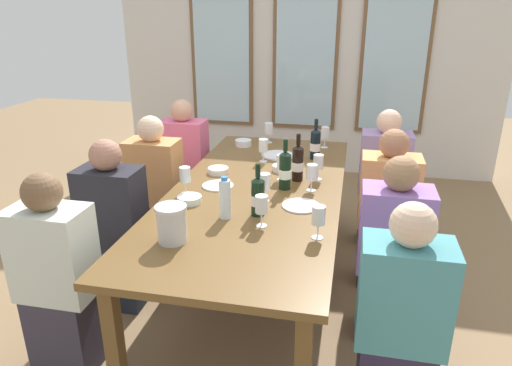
{
  "coord_description": "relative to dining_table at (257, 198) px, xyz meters",
  "views": [
    {
      "loc": [
        0.57,
        -2.69,
        1.83
      ],
      "look_at": [
        0.0,
        -0.02,
        0.79
      ],
      "focal_mm": 32.63,
      "sensor_mm": 36.0,
      "label": 1
    }
  ],
  "objects": [
    {
      "name": "wine_glass_8",
      "position": [
        0.36,
        0.26,
        0.18
      ],
      "size": [
        0.07,
        0.07,
        0.17
      ],
      "color": "white",
      "rests_on": "dining_table"
    },
    {
      "name": "wine_glass_5",
      "position": [
        0.35,
        1.02,
        0.18
      ],
      "size": [
        0.07,
        0.07,
        0.17
      ],
      "color": "white",
      "rests_on": "dining_table"
    },
    {
      "name": "wine_glass_3",
      "position": [
        0.34,
        0.04,
        0.18
      ],
      "size": [
        0.07,
        0.07,
        0.17
      ],
      "color": "white",
      "rests_on": "dining_table"
    },
    {
      "name": "seated_person_1",
      "position": [
        0.84,
        0.87,
        -0.15
      ],
      "size": [
        0.38,
        0.24,
        1.11
      ],
      "color": "#2D302E",
      "rests_on": "ground"
    },
    {
      "name": "seated_person_7",
      "position": [
        0.84,
        -0.31,
        -0.15
      ],
      "size": [
        0.38,
        0.24,
        1.11
      ],
      "color": "#332736",
      "rests_on": "ground"
    },
    {
      "name": "wine_glass_6",
      "position": [
        -0.41,
        -0.17,
        0.18
      ],
      "size": [
        0.07,
        0.07,
        0.17
      ],
      "color": "white",
      "rests_on": "dining_table"
    },
    {
      "name": "wine_glass_4",
      "position": [
        0.13,
        -0.52,
        0.18
      ],
      "size": [
        0.07,
        0.07,
        0.17
      ],
      "color": "white",
      "rests_on": "dining_table"
    },
    {
      "name": "wine_glass_1",
      "position": [
        0.08,
        -0.18,
        0.18
      ],
      "size": [
        0.07,
        0.07,
        0.17
      ],
      "color": "white",
      "rests_on": "dining_table"
    },
    {
      "name": "back_wall_with_windows",
      "position": [
        0.0,
        2.6,
        0.77
      ],
      "size": [
        4.27,
        0.1,
        2.9
      ],
      "color": "silver",
      "rests_on": "ground"
    },
    {
      "name": "dining_table",
      "position": [
        0.0,
        0.0,
        0.0
      ],
      "size": [
        1.07,
        2.43,
        0.74
      ],
      "color": "brown",
      "rests_on": "ground"
    },
    {
      "name": "wine_bottle_1",
      "position": [
        0.17,
        0.05,
        0.19
      ],
      "size": [
        0.08,
        0.08,
        0.32
      ],
      "color": "black",
      "rests_on": "dining_table"
    },
    {
      "name": "ground_plane",
      "position": [
        0.0,
        0.0,
        -0.68
      ],
      "size": [
        12.0,
        12.0,
        0.0
      ],
      "primitive_type": "plane",
      "color": "olive"
    },
    {
      "name": "tasting_bowl_0",
      "position": [
        -0.31,
        0.93,
        0.09
      ],
      "size": [
        0.14,
        0.14,
        0.05
      ],
      "primitive_type": "cylinder",
      "color": "white",
      "rests_on": "dining_table"
    },
    {
      "name": "seated_person_2",
      "position": [
        -0.84,
        0.3,
        -0.15
      ],
      "size": [
        0.38,
        0.24,
        1.11
      ],
      "color": "#2A352D",
      "rests_on": "ground"
    },
    {
      "name": "tasting_bowl_2",
      "position": [
        -0.35,
        -0.29,
        0.08
      ],
      "size": [
        0.15,
        0.15,
        0.04
      ],
      "primitive_type": "cylinder",
      "color": "white",
      "rests_on": "dining_table"
    },
    {
      "name": "white_plate_0",
      "position": [
        -0.26,
        -0.01,
        0.07
      ],
      "size": [
        0.2,
        0.2,
        0.01
      ],
      "primitive_type": "cylinder",
      "color": "white",
      "rests_on": "dining_table"
    },
    {
      "name": "seated_person_6",
      "position": [
        -0.84,
        -0.34,
        -0.15
      ],
      "size": [
        0.38,
        0.24,
        1.11
      ],
      "color": "#242A38",
      "rests_on": "ground"
    },
    {
      "name": "wine_glass_7",
      "position": [
        0.13,
        0.2,
        0.18
      ],
      "size": [
        0.07,
        0.07,
        0.17
      ],
      "color": "white",
      "rests_on": "dining_table"
    },
    {
      "name": "white_plate_1",
      "position": [
        0.02,
        0.72,
        0.07
      ],
      "size": [
        0.26,
        0.26,
        0.01
      ],
      "primitive_type": "cylinder",
      "color": "white",
      "rests_on": "dining_table"
    },
    {
      "name": "seated_person_4",
      "position": [
        -0.84,
        -0.93,
        -0.15
      ],
      "size": [
        0.38,
        0.24,
        1.11
      ],
      "color": "#353140",
      "rests_on": "ground"
    },
    {
      "name": "wine_glass_2",
      "position": [
        0.44,
        -0.59,
        0.18
      ],
      "size": [
        0.07,
        0.07,
        0.17
      ],
      "color": "white",
      "rests_on": "dining_table"
    },
    {
      "name": "wine_bottle_0",
      "position": [
        0.09,
        -0.38,
        0.18
      ],
      "size": [
        0.08,
        0.08,
        0.3
      ],
      "color": "black",
      "rests_on": "dining_table"
    },
    {
      "name": "metal_pitcher",
      "position": [
        -0.26,
        -0.77,
        0.16
      ],
      "size": [
        0.16,
        0.16,
        0.19
      ],
      "color": "silver",
      "rests_on": "dining_table"
    },
    {
      "name": "tasting_bowl_3",
      "position": [
        -0.33,
        0.24,
        0.08
      ],
      "size": [
        0.14,
        0.14,
        0.04
      ],
      "primitive_type": "cylinder",
      "color": "white",
      "rests_on": "dining_table"
    },
    {
      "name": "wine_bottle_2",
      "position": [
        0.23,
        0.22,
        0.19
      ],
      "size": [
        0.08,
        0.08,
        0.32
      ],
      "color": "black",
      "rests_on": "dining_table"
    },
    {
      "name": "wine_glass_0",
      "position": [
        -0.12,
        1.07,
        0.18
      ],
      "size": [
        0.07,
        0.07,
        0.17
      ],
      "color": "white",
      "rests_on": "dining_table"
    },
    {
      "name": "seated_person_0",
      "position": [
        -0.84,
        0.93,
        -0.15
      ],
      "size": [
        0.38,
        0.24,
        1.11
      ],
      "color": "#36342B",
      "rests_on": "ground"
    },
    {
      "name": "water_bottle",
      "position": [
        -0.08,
        -0.45,
        0.18
      ],
      "size": [
        0.06,
        0.06,
        0.24
      ],
      "color": "white",
      "rests_on": "dining_table"
    },
    {
      "name": "seated_person_3",
      "position": [
        0.84,
        0.27,
        -0.15
      ],
      "size": [
        0.38,
        0.24,
        1.11
      ],
      "color": "#393432",
      "rests_on": "ground"
    },
    {
      "name": "wine_bottle_3",
      "position": [
        0.3,
        0.71,
        0.18
      ],
      "size": [
        0.08,
        0.08,
        0.31
      ],
      "color": "black",
      "rests_on": "dining_table"
    },
    {
      "name": "white_plate_2",
      "position": [
        0.31,
        -0.22,
        0.07
      ],
      "size": [
        0.22,
        0.22,
        0.01
      ],
      "primitive_type": "cylinder",
      "color": "white",
      "rests_on": "dining_table"
    },
    {
      "name": "wine_glass_9",
      "position": [
        -0.07,
        0.56,
        0.18
      ],
      "size": [
        0.07,
        0.07,
        0.17
      ],
      "color": "white",
      "rests_on": "dining_table"
    },
    {
      "name": "seated_person_5",
      "position": [
        0.84,
        -0.93,
        -0.15
      ],
      "size": [
        0.38,
        0.24,
        1.11
      ],
      "color": "#2F2643",
      "rests_on": "ground"
    },
    {
      "name": "tasting_bowl_1",
      "position": [
        0.1,
        0.38,
        0.08
      ],
      "size": [
        0.13,
        0.13,
        0.04
      ],
      "primitive_type": "cylinder",
      "color": "white",
      "rests_on": "dining_table"
    }
  ]
}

